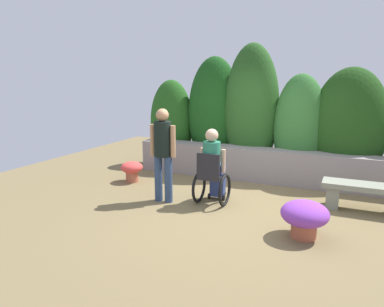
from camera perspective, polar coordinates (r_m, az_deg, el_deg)
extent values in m
plane|color=brown|center=(6.24, 7.25, -8.41)|extent=(11.43, 11.43, 0.00)
cube|color=gray|center=(7.74, 11.11, -1.80)|extent=(5.65, 0.46, 0.70)
ellipsoid|color=#22561A|center=(9.04, -3.28, 4.95)|extent=(1.13, 0.79, 2.13)
ellipsoid|color=#194D17|center=(8.59, 3.57, 6.38)|extent=(1.29, 0.90, 2.66)
ellipsoid|color=#27551F|center=(8.14, 9.45, 6.83)|extent=(1.23, 0.86, 2.92)
ellipsoid|color=#326C2D|center=(7.93, 16.78, 3.97)|extent=(1.09, 0.77, 2.26)
ellipsoid|color=#1D4314|center=(7.94, 23.74, 3.94)|extent=(1.50, 1.05, 2.39)
cube|color=gray|center=(6.59, 21.54, -6.35)|extent=(0.20, 0.38, 0.37)
cube|color=gray|center=(6.53, 26.13, -4.80)|extent=(1.37, 0.44, 0.09)
cube|color=black|center=(6.18, 3.18, -3.66)|extent=(0.40, 0.40, 0.06)
cube|color=black|center=(5.96, 2.58, -1.95)|extent=(0.40, 0.04, 0.40)
cube|color=black|center=(6.58, 4.15, -6.33)|extent=(0.28, 0.12, 0.03)
torus|color=black|center=(6.33, 1.12, -5.34)|extent=(0.05, 0.56, 0.56)
torus|color=black|center=(6.16, 5.24, -5.86)|extent=(0.05, 0.56, 0.56)
cylinder|color=black|center=(6.58, 2.78, -6.77)|extent=(0.03, 0.10, 0.10)
cylinder|color=black|center=(6.49, 5.10, -7.07)|extent=(0.03, 0.10, 0.10)
cube|color=navy|center=(6.24, 3.52, -2.46)|extent=(0.30, 0.40, 0.16)
cube|color=navy|center=(6.51, 4.11, -5.00)|extent=(0.26, 0.14, 0.43)
cylinder|color=#277256|center=(6.07, 3.15, -0.43)|extent=(0.30, 0.30, 0.50)
cylinder|color=tan|center=(6.22, 1.71, -0.89)|extent=(0.08, 0.08, 0.40)
cylinder|color=tan|center=(6.08, 5.01, -1.21)|extent=(0.08, 0.08, 0.40)
sphere|color=tan|center=(6.01, 3.19, 2.93)|extent=(0.22, 0.22, 0.22)
cylinder|color=navy|center=(6.39, -5.38, -3.97)|extent=(0.14, 0.14, 0.83)
cylinder|color=navy|center=(6.30, -3.79, -4.19)|extent=(0.14, 0.14, 0.83)
cylinder|color=black|center=(6.19, -4.70, 2.32)|extent=(0.30, 0.30, 0.61)
cylinder|color=tan|center=(6.29, -6.29, 2.17)|extent=(0.09, 0.09, 0.55)
cylinder|color=tan|center=(6.10, -3.05, 1.92)|extent=(0.09, 0.09, 0.55)
sphere|color=tan|center=(6.13, -4.77, 6.15)|extent=(0.22, 0.22, 0.22)
cylinder|color=#AA563B|center=(5.26, 17.42, -11.39)|extent=(0.34, 0.34, 0.25)
ellipsoid|color=#3C6C3C|center=(5.20, 17.54, -9.67)|extent=(0.38, 0.38, 0.12)
ellipsoid|color=purple|center=(5.18, 17.57, -9.14)|extent=(0.65, 0.65, 0.35)
cylinder|color=#A95841|center=(7.69, -9.54, -3.57)|extent=(0.27, 0.27, 0.25)
ellipsoid|color=#1F3E23|center=(7.65, -9.58, -2.45)|extent=(0.29, 0.29, 0.09)
ellipsoid|color=#D7413D|center=(7.64, -9.59, -2.18)|extent=(0.46, 0.46, 0.24)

